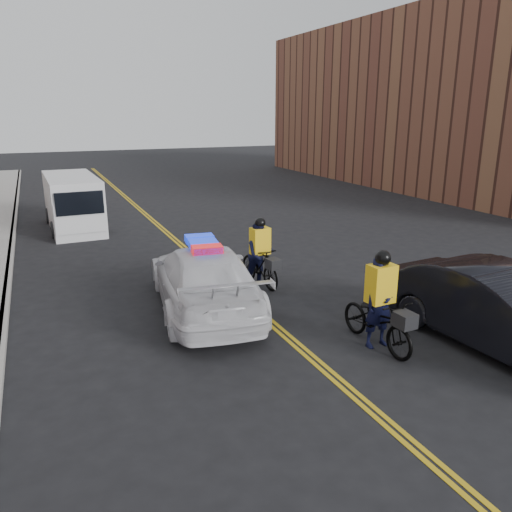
{
  "coord_description": "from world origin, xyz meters",
  "views": [
    {
      "loc": [
        -4.92,
        -9.84,
        5.0
      ],
      "look_at": [
        0.24,
        1.79,
        1.3
      ],
      "focal_mm": 35.0,
      "sensor_mm": 36.0,
      "label": 1
    }
  ],
  "objects": [
    {
      "name": "center_line_right",
      "position": [
        0.08,
        8.0,
        0.01
      ],
      "size": [
        0.1,
        60.0,
        0.01
      ],
      "primitive_type": "cube",
      "color": "gold",
      "rests_on": "ground"
    },
    {
      "name": "dark_sedan",
      "position": [
        3.95,
        -2.84,
        0.89
      ],
      "size": [
        2.32,
        5.53,
        1.78
      ],
      "primitive_type": "imported",
      "rotation": [
        0.0,
        0.0,
        0.08
      ],
      "color": "black",
      "rests_on": "ground"
    },
    {
      "name": "cargo_van",
      "position": [
        -3.49,
        13.08,
        1.13
      ],
      "size": [
        2.27,
        5.57,
        2.31
      ],
      "rotation": [
        0.0,
        0.0,
        0.03
      ],
      "color": "silver",
      "rests_on": "ground"
    },
    {
      "name": "cyclist_far",
      "position": [
        0.9,
        2.99,
        0.81
      ],
      "size": [
        0.99,
        2.08,
        2.05
      ],
      "rotation": [
        0.0,
        0.0,
        0.11
      ],
      "color": "black",
      "rests_on": "ground"
    },
    {
      "name": "police_cruiser",
      "position": [
        -1.2,
        1.86,
        0.85
      ],
      "size": [
        3.18,
        6.12,
        1.86
      ],
      "rotation": [
        0.0,
        0.0,
        3.0
      ],
      "color": "white",
      "rests_on": "ground"
    },
    {
      "name": "building_across",
      "position": [
        22.0,
        18.0,
        5.5
      ],
      "size": [
        12.0,
        30.0,
        11.0
      ],
      "primitive_type": "cube",
      "color": "brown",
      "rests_on": "ground"
    },
    {
      "name": "cyclist_near",
      "position": [
        1.62,
        -1.72,
        0.76
      ],
      "size": [
        0.89,
        2.27,
        2.19
      ],
      "rotation": [
        0.0,
        0.0,
        0.05
      ],
      "color": "black",
      "rests_on": "ground"
    },
    {
      "name": "center_line_left",
      "position": [
        -0.08,
        8.0,
        0.01
      ],
      "size": [
        0.1,
        60.0,
        0.01
      ],
      "primitive_type": "cube",
      "color": "gold",
      "rests_on": "ground"
    },
    {
      "name": "curb",
      "position": [
        -6.0,
        8.0,
        0.07
      ],
      "size": [
        0.2,
        60.0,
        0.15
      ],
      "primitive_type": "cube",
      "color": "gray",
      "rests_on": "ground"
    },
    {
      "name": "ground",
      "position": [
        0.0,
        0.0,
        0.0
      ],
      "size": [
        120.0,
        120.0,
        0.0
      ],
      "primitive_type": "plane",
      "color": "black",
      "rests_on": "ground"
    }
  ]
}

